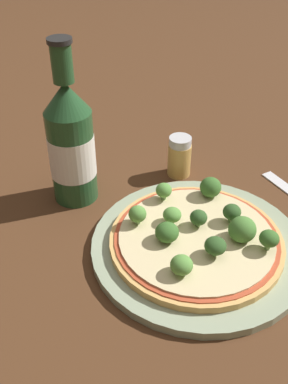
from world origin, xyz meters
TOP-DOWN VIEW (x-y plane):
  - ground_plane at (0.00, 0.00)m, footprint 3.00×3.00m
  - plate at (0.02, -0.00)m, footprint 0.28×0.28m
  - pizza at (0.01, -0.00)m, footprint 0.22×0.22m
  - broccoli_floret_0 at (-0.00, 0.04)m, footprint 0.02×0.02m
  - broccoli_floret_1 at (0.08, 0.06)m, footprint 0.03×0.03m
  - broccoli_floret_2 at (-0.02, 0.01)m, footprint 0.03×0.03m
  - broccoli_floret_3 at (0.02, 0.09)m, footprint 0.02×0.02m
  - broccoli_floret_4 at (-0.04, 0.06)m, footprint 0.02×0.02m
  - broccoli_floret_5 at (0.03, 0.02)m, footprint 0.02×0.02m
  - broccoli_floret_6 at (0.06, -0.03)m, footprint 0.04×0.04m
  - broccoli_floret_7 at (-0.04, -0.04)m, footprint 0.03×0.03m
  - broccoli_floret_8 at (0.07, -0.06)m, footprint 0.02×0.02m
  - broccoli_floret_9 at (0.01, -0.04)m, footprint 0.03×0.03m
  - broccoli_floret_10 at (0.07, 0.00)m, footprint 0.02×0.02m
  - beer_bottle at (-0.07, 0.19)m, footprint 0.07×0.07m
  - pepper_shaker at (0.09, 0.16)m, footprint 0.04×0.04m

SIDE VIEW (x-z plane):
  - ground_plane at x=0.00m, z-range 0.00..0.00m
  - plate at x=0.02m, z-range 0.00..0.01m
  - pizza at x=0.01m, z-range 0.01..0.03m
  - pepper_shaker at x=0.09m, z-range 0.00..0.07m
  - broccoli_floret_0 at x=0.00m, z-range 0.03..0.05m
  - broccoli_floret_7 at x=-0.04m, z-range 0.03..0.05m
  - broccoli_floret_2 at x=-0.02m, z-range 0.03..0.05m
  - broccoli_floret_5 at x=0.03m, z-range 0.03..0.05m
  - broccoli_floret_1 at x=0.08m, z-range 0.03..0.05m
  - broccoli_floret_9 at x=0.01m, z-range 0.03..0.05m
  - broccoli_floret_4 at x=-0.04m, z-range 0.03..0.05m
  - broccoli_floret_6 at x=0.06m, z-range 0.02..0.06m
  - broccoli_floret_3 at x=0.02m, z-range 0.03..0.05m
  - broccoli_floret_10 at x=0.07m, z-range 0.03..0.06m
  - broccoli_floret_8 at x=0.07m, z-range 0.03..0.06m
  - beer_bottle at x=-0.07m, z-range -0.03..0.21m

